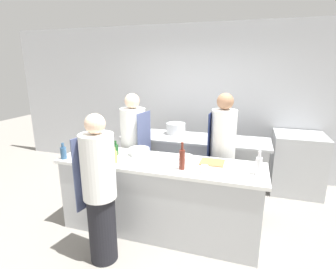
{
  "coord_description": "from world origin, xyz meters",
  "views": [
    {
      "loc": [
        0.99,
        -2.81,
        2.06
      ],
      "look_at": [
        0.0,
        0.35,
        1.18
      ],
      "focal_mm": 28.0,
      "sensor_mm": 36.0,
      "label": 1
    }
  ],
  "objects_px": {
    "bowl_ceramic_blue": "(139,151)",
    "bowl_wooden_salad": "(82,154)",
    "oven_range": "(297,163)",
    "bottle_sauce": "(115,157)",
    "chef_at_prep_near": "(100,191)",
    "chef_at_pass_far": "(222,155)",
    "stockpot": "(176,129)",
    "bottle_wine": "(116,149)",
    "cup": "(205,169)",
    "chef_at_stove": "(134,150)",
    "bottle_vinegar": "(259,165)",
    "bowl_prep_small": "(184,158)",
    "bottle_olive_oil": "(63,153)",
    "bowl_mixing_large": "(153,161)",
    "bottle_cooking_oil": "(182,159)"
  },
  "relations": [
    {
      "from": "oven_range",
      "to": "bottle_vinegar",
      "type": "xyz_separation_m",
      "value": [
        -0.68,
        -1.76,
        0.55
      ]
    },
    {
      "from": "chef_at_pass_far",
      "to": "cup",
      "type": "bearing_deg",
      "value": 176.99
    },
    {
      "from": "oven_range",
      "to": "cup",
      "type": "bearing_deg",
      "value": -122.92
    },
    {
      "from": "oven_range",
      "to": "bottle_sauce",
      "type": "relative_size",
      "value": 5.17
    },
    {
      "from": "bottle_wine",
      "to": "cup",
      "type": "distance_m",
      "value": 1.23
    },
    {
      "from": "bottle_vinegar",
      "to": "bowl_prep_small",
      "type": "relative_size",
      "value": 1.18
    },
    {
      "from": "chef_at_prep_near",
      "to": "bowl_wooden_salad",
      "type": "height_order",
      "value": "chef_at_prep_near"
    },
    {
      "from": "chef_at_pass_far",
      "to": "bottle_cooking_oil",
      "type": "bearing_deg",
      "value": 159.34
    },
    {
      "from": "bottle_wine",
      "to": "bottle_cooking_oil",
      "type": "relative_size",
      "value": 0.61
    },
    {
      "from": "bottle_cooking_oil",
      "to": "bowl_mixing_large",
      "type": "bearing_deg",
      "value": 169.4
    },
    {
      "from": "bottle_sauce",
      "to": "stockpot",
      "type": "bearing_deg",
      "value": 77.8
    },
    {
      "from": "bottle_sauce",
      "to": "bowl_mixing_large",
      "type": "xyz_separation_m",
      "value": [
        0.45,
        0.11,
        -0.04
      ]
    },
    {
      "from": "bottle_vinegar",
      "to": "bowl_wooden_salad",
      "type": "xyz_separation_m",
      "value": [
        -2.14,
        -0.06,
        -0.08
      ]
    },
    {
      "from": "bottle_olive_oil",
      "to": "bottle_vinegar",
      "type": "bearing_deg",
      "value": 5.34
    },
    {
      "from": "bowl_mixing_large",
      "to": "bottle_cooking_oil",
      "type": "bearing_deg",
      "value": -10.6
    },
    {
      "from": "chef_at_pass_far",
      "to": "bottle_vinegar",
      "type": "distance_m",
      "value": 0.84
    },
    {
      "from": "bottle_olive_oil",
      "to": "bowl_wooden_salad",
      "type": "relative_size",
      "value": 0.86
    },
    {
      "from": "oven_range",
      "to": "bowl_wooden_salad",
      "type": "distance_m",
      "value": 3.39
    },
    {
      "from": "bowl_mixing_large",
      "to": "cup",
      "type": "xyz_separation_m",
      "value": [
        0.63,
        -0.1,
        0.01
      ]
    },
    {
      "from": "bowl_ceramic_blue",
      "to": "bowl_wooden_salad",
      "type": "distance_m",
      "value": 0.73
    },
    {
      "from": "bowl_prep_small",
      "to": "bowl_ceramic_blue",
      "type": "relative_size",
      "value": 0.83
    },
    {
      "from": "bottle_cooking_oil",
      "to": "bowl_wooden_salad",
      "type": "relative_size",
      "value": 1.31
    },
    {
      "from": "bottle_vinegar",
      "to": "chef_at_prep_near",
      "type": "bearing_deg",
      "value": -157.57
    },
    {
      "from": "chef_at_pass_far",
      "to": "bottle_cooking_oil",
      "type": "distance_m",
      "value": 0.89
    },
    {
      "from": "bottle_sauce",
      "to": "bowl_prep_small",
      "type": "relative_size",
      "value": 0.85
    },
    {
      "from": "chef_at_pass_far",
      "to": "bottle_wine",
      "type": "relative_size",
      "value": 9.05
    },
    {
      "from": "bottle_wine",
      "to": "bottle_sauce",
      "type": "height_order",
      "value": "same"
    },
    {
      "from": "chef_at_stove",
      "to": "bowl_mixing_large",
      "type": "xyz_separation_m",
      "value": [
        0.56,
        -0.67,
        0.13
      ]
    },
    {
      "from": "bottle_olive_oil",
      "to": "chef_at_prep_near",
      "type": "bearing_deg",
      "value": -29.16
    },
    {
      "from": "bottle_vinegar",
      "to": "stockpot",
      "type": "relative_size",
      "value": 0.82
    },
    {
      "from": "chef_at_prep_near",
      "to": "chef_at_pass_far",
      "type": "distance_m",
      "value": 1.72
    },
    {
      "from": "bowl_ceramic_blue",
      "to": "bowl_wooden_salad",
      "type": "height_order",
      "value": "bowl_ceramic_blue"
    },
    {
      "from": "bottle_wine",
      "to": "bottle_sauce",
      "type": "distance_m",
      "value": 0.28
    },
    {
      "from": "bottle_olive_oil",
      "to": "bottle_cooking_oil",
      "type": "height_order",
      "value": "bottle_cooking_oil"
    },
    {
      "from": "bottle_wine",
      "to": "chef_at_stove",
      "type": "bearing_deg",
      "value": 88.97
    },
    {
      "from": "chef_at_stove",
      "to": "bottle_cooking_oil",
      "type": "distance_m",
      "value": 1.21
    },
    {
      "from": "cup",
      "to": "oven_range",
      "type": "bearing_deg",
      "value": 57.08
    },
    {
      "from": "chef_at_pass_far",
      "to": "bottle_wine",
      "type": "xyz_separation_m",
      "value": [
        -1.3,
        -0.58,
        0.14
      ]
    },
    {
      "from": "stockpot",
      "to": "chef_at_prep_near",
      "type": "bearing_deg",
      "value": -96.8
    },
    {
      "from": "bowl_mixing_large",
      "to": "bottle_vinegar",
      "type": "bearing_deg",
      "value": 1.44
    },
    {
      "from": "oven_range",
      "to": "bottle_vinegar",
      "type": "bearing_deg",
      "value": -111.02
    },
    {
      "from": "oven_range",
      "to": "bottle_olive_oil",
      "type": "relative_size",
      "value": 4.79
    },
    {
      "from": "bottle_sauce",
      "to": "cup",
      "type": "bearing_deg",
      "value": 0.32
    },
    {
      "from": "chef_at_stove",
      "to": "bottle_vinegar",
      "type": "bearing_deg",
      "value": 78.34
    },
    {
      "from": "oven_range",
      "to": "bottle_cooking_oil",
      "type": "relative_size",
      "value": 3.13
    },
    {
      "from": "chef_at_pass_far",
      "to": "bowl_ceramic_blue",
      "type": "bearing_deg",
      "value": 119.06
    },
    {
      "from": "bottle_vinegar",
      "to": "bottle_wine",
      "type": "relative_size",
      "value": 1.39
    },
    {
      "from": "bottle_vinegar",
      "to": "bowl_wooden_salad",
      "type": "relative_size",
      "value": 1.1
    },
    {
      "from": "oven_range",
      "to": "bottle_olive_oil",
      "type": "height_order",
      "value": "bottle_olive_oil"
    },
    {
      "from": "oven_range",
      "to": "bottle_sauce",
      "type": "distance_m",
      "value": 3.04
    }
  ]
}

